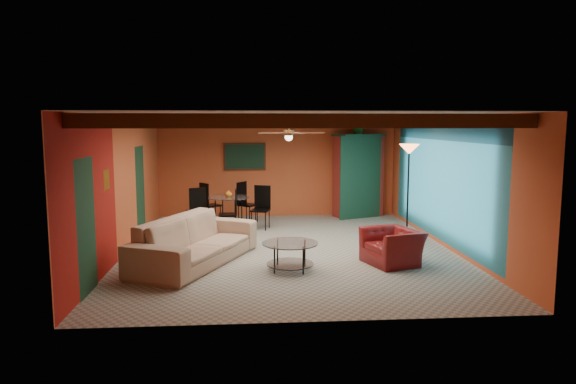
{
  "coord_description": "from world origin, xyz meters",
  "views": [
    {
      "loc": [
        -0.82,
        -10.49,
        2.54
      ],
      "look_at": [
        0.0,
        0.2,
        1.15
      ],
      "focal_mm": 32.86,
      "sensor_mm": 36.0,
      "label": 1
    }
  ],
  "objects": [
    {
      "name": "coffee_table",
      "position": [
        -0.1,
        -1.55,
        0.25
      ],
      "size": [
        1.12,
        1.12,
        0.5
      ],
      "primitive_type": null,
      "rotation": [
        0.0,
        0.0,
        -0.16
      ],
      "color": "silver",
      "rests_on": "ground"
    },
    {
      "name": "potted_plant",
      "position": [
        2.2,
        3.7,
        2.46
      ],
      "size": [
        0.57,
        0.53,
        0.51
      ],
      "primitive_type": "imported",
      "rotation": [
        0.0,
        0.0,
        -0.36
      ],
      "color": "#26661E",
      "rests_on": "armoire"
    },
    {
      "name": "vase",
      "position": [
        -1.3,
        2.35,
        1.15
      ],
      "size": [
        0.22,
        0.22,
        0.17
      ],
      "primitive_type": "imported",
      "rotation": [
        0.0,
        0.0,
        -0.42
      ],
      "color": "orange",
      "rests_on": "dining_table"
    },
    {
      "name": "sofa",
      "position": [
        -1.78,
        -0.99,
        0.43
      ],
      "size": [
        2.27,
        3.15,
        0.86
      ],
      "primitive_type": "imported",
      "rotation": [
        0.0,
        0.0,
        1.14
      ],
      "color": "tan",
      "rests_on": "ground"
    },
    {
      "name": "armchair",
      "position": [
        1.79,
        -1.29,
        0.32
      ],
      "size": [
        1.12,
        1.2,
        0.64
      ],
      "primitive_type": "imported",
      "rotation": [
        0.0,
        0.0,
        -1.26
      ],
      "color": "maroon",
      "rests_on": "ground"
    },
    {
      "name": "armoire",
      "position": [
        2.2,
        3.7,
        1.1
      ],
      "size": [
        1.4,
        1.06,
        2.21
      ],
      "primitive_type": "cube",
      "rotation": [
        0.0,
        0.0,
        0.4
      ],
      "color": "maroon",
      "rests_on": "ground"
    },
    {
      "name": "ceiling_fan",
      "position": [
        0.0,
        0.0,
        2.36
      ],
      "size": [
        1.5,
        1.5,
        0.44
      ],
      "primitive_type": null,
      "color": "#472614",
      "rests_on": "ceiling"
    },
    {
      "name": "floor_lamp",
      "position": [
        2.65,
        0.62,
        1.06
      ],
      "size": [
        0.55,
        0.55,
        2.12
      ],
      "primitive_type": null,
      "rotation": [
        0.0,
        0.0,
        0.32
      ],
      "color": "black",
      "rests_on": "ground"
    },
    {
      "name": "painting",
      "position": [
        -0.9,
        3.96,
        1.65
      ],
      "size": [
        1.05,
        0.03,
        0.65
      ],
      "primitive_type": "cube",
      "color": "black",
      "rests_on": "wall_back"
    },
    {
      "name": "room",
      "position": [
        0.0,
        0.11,
        2.36
      ],
      "size": [
        6.52,
        8.01,
        2.71
      ],
      "color": "gray",
      "rests_on": "ground"
    },
    {
      "name": "dining_table",
      "position": [
        -1.3,
        2.35,
        0.53
      ],
      "size": [
        2.56,
        2.56,
        1.06
      ],
      "primitive_type": null,
      "rotation": [
        0.0,
        0.0,
        -0.31
      ],
      "color": "white",
      "rests_on": "ground"
    }
  ]
}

